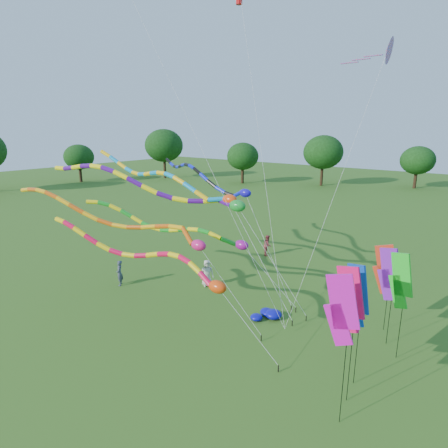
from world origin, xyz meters
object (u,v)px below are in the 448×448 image
Objects in this scene: tube_kite_red at (155,260)px; person_a at (207,273)px; person_b at (120,273)px; blue_nylon_heap at (269,316)px; person_c at (268,245)px; tube_kite_orange at (123,220)px.

tube_kite_red is 7.22× the size of person_a.
person_b is (-5.87, 2.15, -2.83)m from tube_kite_red.
person_a is 1.05× the size of person_b.
blue_nylon_heap is 1.14× the size of person_a.
tube_kite_red is 6.34× the size of blue_nylon_heap.
blue_nylon_heap is at bearing 53.14° from person_b.
person_c is at bearing 42.84° from person_a.
tube_kite_red is at bearing 21.16° from person_b.
tube_kite_red is 6.31m from person_a.
tube_kite_orange reaches higher than person_c.
blue_nylon_heap is (6.84, 3.54, -4.69)m from tube_kite_orange.
tube_kite_orange is 5.19m from person_b.
person_a reaches higher than person_b.
tube_kite_red is at bearing -131.95° from blue_nylon_heap.
person_b is (-4.33, -3.30, -0.04)m from person_a.
blue_nylon_heap is 9.83m from person_b.
person_b is at bearing -168.17° from blue_nylon_heap.
person_a is at bearing 78.59° from person_b.
tube_kite_orange is (-3.10, 0.63, 1.28)m from tube_kite_red.
person_b is 11.39m from person_c.
tube_kite_orange is 12.87m from person_c.
tube_kite_red reaches higher than blue_nylon_heap.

